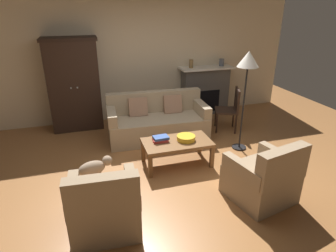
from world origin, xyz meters
TOP-DOWN VIEW (x-y plane):
  - ground_plane at (0.00, 0.00)m, footprint 9.60×9.60m
  - back_wall at (0.00, 2.55)m, footprint 7.20×0.10m
  - fireplace at (1.55, 2.30)m, footprint 1.26×0.48m
  - armoire at (-1.40, 2.22)m, footprint 1.06×0.57m
  - couch at (0.10, 1.26)m, footprint 1.95×0.94m
  - coffee_table at (0.12, 0.12)m, footprint 1.10×0.60m
  - fruit_bowl at (0.28, 0.12)m, footprint 0.30×0.30m
  - book_stack at (-0.13, 0.19)m, footprint 0.26×0.19m
  - mantel_vase_bronze at (1.17, 2.28)m, footprint 0.09×0.09m
  - mantel_vase_slate at (1.93, 2.28)m, footprint 0.12×0.12m
  - armchair_near_left at (-1.15, -1.07)m, footprint 0.82×0.81m
  - armchair_near_right at (0.93, -1.10)m, footprint 0.91×0.91m
  - side_chair_wooden at (1.63, 1.15)m, footprint 0.57×0.57m
  - floor_lamp at (1.42, 0.34)m, footprint 0.36×0.36m
  - dog at (-1.21, -0.05)m, footprint 0.56×0.30m

SIDE VIEW (x-z plane):
  - ground_plane at x=0.00m, z-range 0.00..0.00m
  - dog at x=-1.21m, z-range 0.05..0.44m
  - armchair_near_left at x=-1.15m, z-range -0.12..0.76m
  - armchair_near_right at x=0.93m, z-range -0.12..0.76m
  - couch at x=0.10m, z-range -0.11..0.75m
  - coffee_table at x=0.12m, z-range 0.16..0.58m
  - fruit_bowl at x=0.28m, z-range 0.42..0.50m
  - book_stack at x=-0.13m, z-range 0.42..0.50m
  - side_chair_wooden at x=1.63m, z-range 0.06..0.96m
  - fireplace at x=1.55m, z-range 0.01..1.13m
  - armoire at x=-1.40m, z-range 0.00..1.88m
  - mantel_vase_slate at x=1.93m, z-range 1.12..1.29m
  - mantel_vase_bronze at x=1.17m, z-range 1.12..1.31m
  - back_wall at x=0.00m, z-range 0.00..2.80m
  - floor_lamp at x=1.42m, z-range 0.65..2.41m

